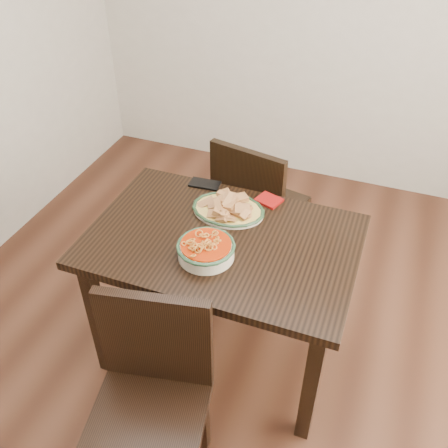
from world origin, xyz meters
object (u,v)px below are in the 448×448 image
(chair_far, at_px, (255,204))
(fish_plate, at_px, (228,204))
(chair_near, at_px, (152,391))
(smartphone, at_px, (205,184))
(noodle_bowl, at_px, (206,248))
(dining_table, at_px, (222,256))

(chair_far, height_order, fish_plate, chair_far)
(chair_far, distance_m, chair_near, 1.25)
(chair_near, height_order, smartphone, chair_near)
(chair_far, bearing_deg, noodle_bowl, 102.75)
(chair_near, xyz_separation_m, fish_plate, (-0.00, 0.82, 0.30))
(fish_plate, bearing_deg, noodle_bowl, -86.25)
(noodle_bowl, bearing_deg, fish_plate, 93.75)
(dining_table, height_order, smartphone, smartphone)
(chair_near, height_order, fish_plate, chair_near)
(chair_near, relative_size, noodle_bowl, 3.69)
(dining_table, relative_size, smartphone, 7.74)
(dining_table, xyz_separation_m, noodle_bowl, (-0.02, -0.13, 0.15))
(fish_plate, xyz_separation_m, noodle_bowl, (0.02, -0.31, -0.00))
(dining_table, distance_m, noodle_bowl, 0.20)
(fish_plate, relative_size, smartphone, 2.22)
(chair_near, distance_m, smartphone, 1.03)
(dining_table, xyz_separation_m, smartphone, (-0.22, 0.35, 0.11))
(chair_far, distance_m, smartphone, 0.41)
(fish_plate, relative_size, noodle_bowl, 1.37)
(smartphone, bearing_deg, fish_plate, -45.80)
(noodle_bowl, height_order, smartphone, noodle_bowl)
(fish_plate, bearing_deg, chair_near, -89.85)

